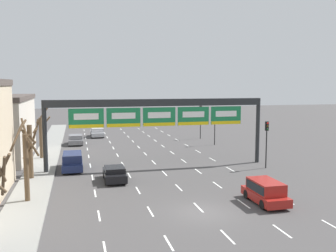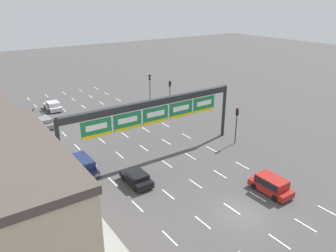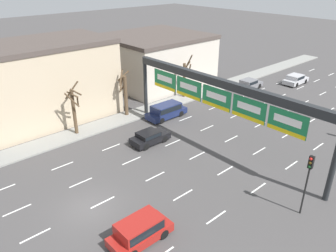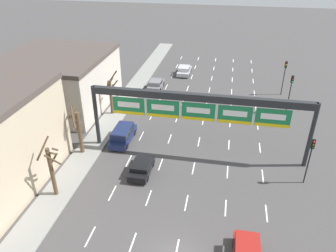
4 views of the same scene
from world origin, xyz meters
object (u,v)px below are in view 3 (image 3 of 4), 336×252
object	(u,v)px
traffic_light_near_gantry	(308,174)
tree_bare_third	(74,108)
sign_gantry	(219,91)
tree_bare_closest	(185,76)
car_black	(150,137)
suv_red	(140,230)
car_grey	(249,84)
suv_navy	(166,110)
tree_bare_second	(125,93)
car_silver	(295,79)

from	to	relation	value
traffic_light_near_gantry	tree_bare_third	distance (m)	22.25
sign_gantry	tree_bare_third	bearing A→B (deg)	-142.69
tree_bare_closest	sign_gantry	bearing A→B (deg)	-32.14
car_black	suv_red	xyz separation A→B (m)	(9.61, -8.50, 0.21)
sign_gantry	tree_bare_closest	bearing A→B (deg)	147.86
car_grey	suv_red	size ratio (longest dim) A/B	1.01
car_grey	car_black	xyz separation A→B (m)	(3.26, -20.77, -0.04)
sign_gantry	suv_navy	xyz separation A→B (m)	(-8.33, 1.13, -4.79)
car_grey	suv_red	bearing A→B (deg)	-66.27
traffic_light_near_gantry	tree_bare_second	xyz separation A→B (m)	(-22.09, 0.78, -0.48)
sign_gantry	tree_bare_second	size ratio (longest dim) A/B	4.16
car_grey	traffic_light_near_gantry	world-z (taller)	traffic_light_near_gantry
suv_navy	car_grey	bearing A→B (deg)	88.93
suv_red	car_silver	bearing A→B (deg)	104.80
car_black	tree_bare_second	xyz separation A→B (m)	(-7.09, 2.19, 2.14)
tree_bare_closest	tree_bare_third	bearing A→B (deg)	-88.46
suv_red	tree_bare_second	xyz separation A→B (m)	(-16.70, 10.69, 1.93)
sign_gantry	traffic_light_near_gantry	size ratio (longest dim) A/B	4.71
tree_bare_second	car_silver	bearing A→B (deg)	74.36
tree_bare_closest	car_silver	bearing A→B (deg)	66.74
tree_bare_second	tree_bare_closest	bearing A→B (deg)	88.83
car_silver	tree_bare_second	bearing A→B (deg)	-105.64
tree_bare_closest	tree_bare_second	size ratio (longest dim) A/B	1.08
suv_navy	traffic_light_near_gantry	bearing A→B (deg)	-11.86
car_grey	tree_bare_third	bearing A→B (deg)	-97.27
tree_bare_closest	tree_bare_second	distance (m)	9.33
car_silver	tree_bare_closest	distance (m)	17.73
suv_red	tree_bare_third	bearing A→B (deg)	165.69
tree_bare_second	traffic_light_near_gantry	bearing A→B (deg)	-2.01
suv_navy	suv_red	xyz separation A→B (m)	(13.15, -13.81, -0.01)
tree_bare_third	tree_bare_closest	bearing A→B (deg)	91.54
car_black	suv_red	world-z (taller)	suv_red
car_black	sign_gantry	bearing A→B (deg)	41.14
sign_gantry	tree_bare_second	distance (m)	12.37
car_silver	tree_bare_third	distance (m)	32.82
car_grey	tree_bare_closest	xyz separation A→B (m)	(-3.64, -9.25, 2.14)
car_grey	car_silver	world-z (taller)	car_silver
tree_bare_third	suv_red	bearing A→B (deg)	-14.31
suv_red	tree_bare_closest	size ratio (longest dim) A/B	0.72
sign_gantry	car_grey	size ratio (longest dim) A/B	5.27
traffic_light_near_gantry	tree_bare_second	bearing A→B (deg)	177.99
traffic_light_near_gantry	tree_bare_third	xyz separation A→B (m)	(-21.47, -5.81, -0.33)
tree_bare_closest	tree_bare_second	xyz separation A→B (m)	(-0.19, -9.33, -0.05)
suv_navy	tree_bare_closest	bearing A→B (deg)	118.37
tree_bare_closest	tree_bare_second	world-z (taller)	tree_bare_closest
sign_gantry	traffic_light_near_gantry	xyz separation A→B (m)	(10.22, -2.76, -2.39)
sign_gantry	suv_navy	size ratio (longest dim) A/B	4.45
suv_navy	car_black	size ratio (longest dim) A/B	1.25
car_black	car_silver	bearing A→B (deg)	89.89
car_black	traffic_light_near_gantry	world-z (taller)	traffic_light_near_gantry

